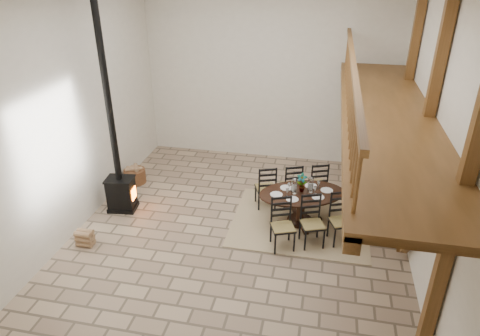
% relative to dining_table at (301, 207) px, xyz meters
% --- Properties ---
extents(ground, '(8.00, 8.00, 0.00)m').
position_rel_dining_table_xyz_m(ground, '(-1.26, -0.59, -0.41)').
color(ground, tan).
rests_on(ground, ground).
extents(room_shell, '(7.02, 8.02, 5.01)m').
position_rel_dining_table_xyz_m(room_shell, '(-0.07, -0.59, 2.61)').
color(room_shell, silver).
rests_on(room_shell, ground).
extents(rug, '(3.00, 2.50, 0.02)m').
position_rel_dining_table_xyz_m(rug, '(0.00, -0.00, -0.40)').
color(rug, tan).
rests_on(rug, ground).
extents(dining_table, '(2.33, 2.56, 1.21)m').
position_rel_dining_table_xyz_m(dining_table, '(0.00, 0.00, 0.00)').
color(dining_table, black).
rests_on(dining_table, ground).
extents(wood_stove, '(0.69, 0.56, 5.00)m').
position_rel_dining_table_xyz_m(wood_stove, '(-4.16, -0.28, 0.72)').
color(wood_stove, black).
rests_on(wood_stove, ground).
extents(log_basket, '(0.56, 0.56, 0.47)m').
position_rel_dining_table_xyz_m(log_basket, '(-4.44, 1.03, -0.21)').
color(log_basket, brown).
rests_on(log_basket, ground).
extents(log_stack, '(0.35, 0.24, 0.36)m').
position_rel_dining_table_xyz_m(log_stack, '(-4.30, -1.76, -0.23)').
color(log_stack, tan).
rests_on(log_stack, ground).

